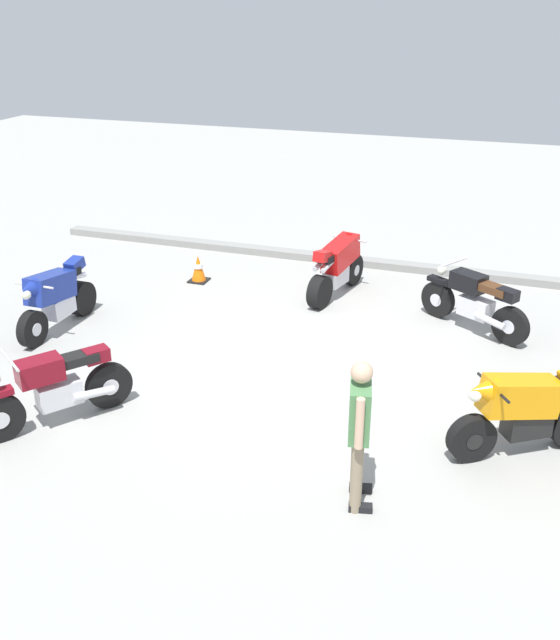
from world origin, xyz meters
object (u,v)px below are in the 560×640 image
at_px(motorcycle_blue_sportbike, 55,297).
at_px(traffic_cone, 198,269).
at_px(motorcycle_red_sportbike, 338,265).
at_px(person_in_green_shirt, 359,424).
at_px(motorcycle_black_cruiser, 474,301).
at_px(motorcycle_maroon_cruiser, 55,388).
at_px(motorcycle_orange_sportbike, 524,410).

relative_size(motorcycle_blue_sportbike, traffic_cone, 3.68).
xyz_separation_m(motorcycle_red_sportbike, person_in_green_shirt, (1.71, -5.77, 0.40)).
xyz_separation_m(motorcycle_black_cruiser, traffic_cone, (-5.29, 0.61, -0.26)).
relative_size(motorcycle_red_sportbike, traffic_cone, 3.67).
height_order(motorcycle_maroon_cruiser, person_in_green_shirt, person_in_green_shirt).
distance_m(motorcycle_blue_sportbike, motorcycle_black_cruiser, 6.93).
xyz_separation_m(person_in_green_shirt, traffic_cone, (-4.47, 5.60, -0.74)).
distance_m(motorcycle_blue_sportbike, motorcycle_orange_sportbike, 7.53).
bearing_deg(motorcycle_black_cruiser, motorcycle_orange_sportbike, 135.42).
height_order(motorcycle_orange_sportbike, person_in_green_shirt, person_in_green_shirt).
height_order(motorcycle_blue_sportbike, traffic_cone, motorcycle_blue_sportbike).
height_order(motorcycle_red_sportbike, motorcycle_orange_sportbike, same).
bearing_deg(motorcycle_orange_sportbike, motorcycle_black_cruiser, -109.05).
bearing_deg(motorcycle_maroon_cruiser, person_in_green_shirt, 121.65).
relative_size(motorcycle_red_sportbike, motorcycle_black_cruiser, 1.05).
distance_m(motorcycle_red_sportbike, person_in_green_shirt, 6.03).
bearing_deg(motorcycle_orange_sportbike, motorcycle_maroon_cruiser, -20.91).
distance_m(motorcycle_red_sportbike, motorcycle_black_cruiser, 2.65).
relative_size(motorcycle_black_cruiser, traffic_cone, 3.48).
relative_size(motorcycle_black_cruiser, motorcycle_maroon_cruiser, 1.05).
distance_m(motorcycle_blue_sportbike, motorcycle_maroon_cruiser, 3.00).
relative_size(motorcycle_red_sportbike, motorcycle_maroon_cruiser, 1.11).
height_order(motorcycle_blue_sportbike, motorcycle_orange_sportbike, same).
distance_m(motorcycle_blue_sportbike, person_in_green_shirt, 6.40).
bearing_deg(traffic_cone, motorcycle_orange_sportbike, -33.34).
bearing_deg(motorcycle_maroon_cruiser, motorcycle_black_cruiser, 170.05).
bearing_deg(motorcycle_blue_sportbike, motorcycle_orange_sportbike, 81.50).
xyz_separation_m(motorcycle_maroon_cruiser, traffic_cone, (-0.42, 5.28, -0.26)).
bearing_deg(motorcycle_black_cruiser, motorcycle_maroon_cruiser, 75.21).
bearing_deg(traffic_cone, motorcycle_blue_sportbike, -114.48).
xyz_separation_m(motorcycle_blue_sportbike, person_in_green_shirt, (5.74, -2.79, 0.40)).
height_order(motorcycle_blue_sportbike, motorcycle_black_cruiser, motorcycle_blue_sportbike).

